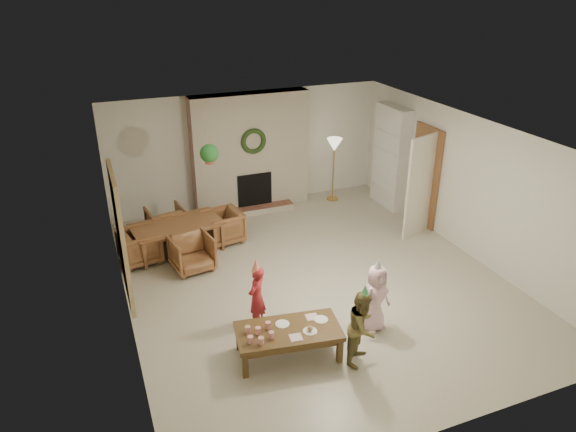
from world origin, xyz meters
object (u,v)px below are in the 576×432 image
dining_table (179,238)px  child_red (257,297)px  dining_chair_near (192,253)px  dining_chair_left (140,246)px  coffee_table_top (288,331)px  child_pink (375,298)px  child_plaid (362,327)px  dining_chair_right (223,226)px  dining_chair_far (166,223)px

dining_table → child_red: 2.73m
dining_chair_near → dining_chair_left: bearing=135.0°
coffee_table_top → child_pink: (1.37, 0.11, 0.12)m
dining_chair_near → coffee_table_top: size_ratio=0.50×
child_plaid → dining_table: bearing=71.4°
dining_chair_left → coffee_table_top: (1.49, -3.34, 0.08)m
dining_chair_right → child_plaid: child_plaid is taller
dining_table → child_pink: child_pink is taller
dining_table → dining_chair_far: size_ratio=2.34×
dining_table → dining_chair_near: (0.10, -0.70, 0.03)m
dining_chair_near → dining_chair_left: 1.00m
coffee_table_top → dining_table: bearing=111.6°
dining_chair_left → dining_chair_near: bearing=-135.0°
child_plaid → dining_chair_far: bearing=69.3°
dining_table → dining_chair_far: (-0.10, 0.70, 0.03)m
child_plaid → child_pink: (0.51, 0.54, -0.01)m
dining_chair_near → coffee_table_top: dining_chair_near is taller
dining_chair_near → child_pink: child_pink is taller
dining_table → child_pink: bearing=-65.1°
child_red → child_plaid: child_plaid is taller
dining_chair_far → coffee_table_top: (0.90, -4.14, 0.08)m
dining_chair_far → dining_chair_left: 1.00m
dining_chair_right → child_pink: (1.29, -3.45, 0.20)m
dining_table → coffee_table_top: dining_table is taller
child_red → child_pink: child_pink is taller
dining_chair_near → dining_chair_left: same height
dining_chair_far → coffee_table_top: size_ratio=0.50×
dining_chair_left → child_plaid: 4.45m
dining_table → dining_chair_far: bearing=90.0°
dining_chair_far → child_red: bearing=94.0°
dining_chair_right → child_red: size_ratio=0.71×
dining_chair_right → child_plaid: bearing=2.9°
child_pink → dining_chair_far: bearing=101.7°
dining_chair_left → dining_chair_right: size_ratio=1.00×
dining_table → child_pink: (2.17, -3.32, 0.23)m
dining_chair_far → child_plaid: child_plaid is taller
dining_table → child_red: bearing=-85.0°
child_red → coffee_table_top: bearing=59.2°
dining_chair_far → dining_chair_left: size_ratio=1.00×
dining_table → child_red: size_ratio=1.65×
child_red → dining_chair_right: bearing=-138.5°
dining_chair_near → child_red: size_ratio=0.71×
coffee_table_top → child_plaid: child_plaid is taller
dining_chair_left → coffee_table_top: size_ratio=0.50×
dining_chair_right → dining_chair_near: bearing=-51.3°
coffee_table_top → child_red: size_ratio=1.42×
child_red → child_plaid: (1.04, -1.22, 0.03)m
dining_chair_near → child_pink: 3.35m
dining_chair_left → child_pink: (2.86, -3.22, 0.20)m
dining_chair_near → dining_chair_right: size_ratio=1.00×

